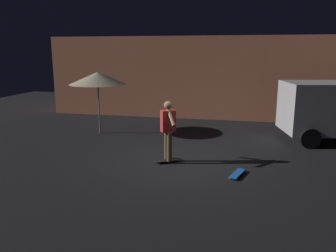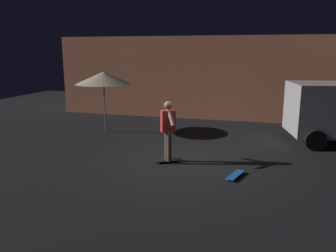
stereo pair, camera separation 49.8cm
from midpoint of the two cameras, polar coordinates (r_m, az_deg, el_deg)
The scene contains 6 objects.
ground_plane at distance 9.75m, azimuth 0.70°, elevation -5.96°, with size 28.00×28.00×0.00m, color black.
low_building at distance 17.66m, azimuth 3.56°, elevation 8.51°, with size 13.26×4.37×3.70m.
patio_umbrella at distance 13.03m, azimuth -12.72°, elevation 7.76°, with size 2.10×2.10×2.30m.
skateboard_ridden at distance 9.67m, azimuth -1.48°, elevation -5.77°, with size 0.77×0.59×0.07m.
skateboard_spare at distance 8.81m, azimuth 9.84°, elevation -7.84°, with size 0.42×0.80×0.07m.
skater at distance 9.41m, azimuth -1.52°, elevation -0.09°, with size 0.60×0.88×1.67m.
Camera 1 is at (1.65, -9.11, 3.10)m, focal length 36.61 mm.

